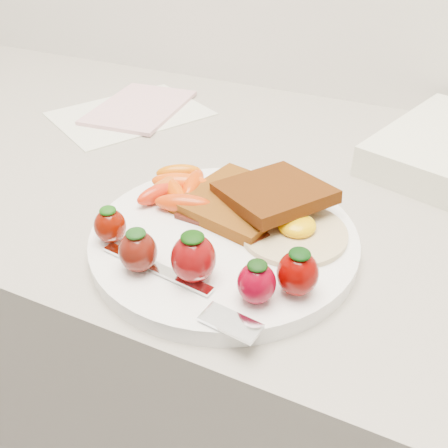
% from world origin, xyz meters
% --- Properties ---
extents(counter, '(2.00, 0.60, 0.90)m').
position_xyz_m(counter, '(0.00, 1.70, 0.45)').
color(counter, gray).
rests_on(counter, ground).
extents(plate, '(0.27, 0.27, 0.02)m').
position_xyz_m(plate, '(0.02, 1.55, 0.91)').
color(plate, white).
rests_on(plate, counter).
extents(toast_lower, '(0.13, 0.13, 0.01)m').
position_xyz_m(toast_lower, '(0.01, 1.59, 0.93)').
color(toast_lower, '#502208').
rests_on(toast_lower, plate).
extents(toast_upper, '(0.14, 0.14, 0.02)m').
position_xyz_m(toast_upper, '(0.05, 1.61, 0.94)').
color(toast_upper, black).
rests_on(toast_upper, toast_lower).
extents(fried_egg, '(0.14, 0.14, 0.02)m').
position_xyz_m(fried_egg, '(0.08, 1.57, 0.92)').
color(fried_egg, beige).
rests_on(fried_egg, plate).
extents(bacon_strips, '(0.10, 0.06, 0.01)m').
position_xyz_m(bacon_strips, '(0.01, 1.56, 0.92)').
color(bacon_strips, black).
rests_on(bacon_strips, plate).
extents(baby_carrots, '(0.10, 0.10, 0.02)m').
position_xyz_m(baby_carrots, '(-0.06, 1.59, 0.93)').
color(baby_carrots, '#E94B07').
rests_on(baby_carrots, plate).
extents(strawberries, '(0.22, 0.07, 0.05)m').
position_xyz_m(strawberries, '(0.03, 1.48, 0.94)').
color(strawberries, '#5E0B00').
rests_on(strawberries, plate).
extents(fork, '(0.18, 0.06, 0.00)m').
position_xyz_m(fork, '(0.03, 1.45, 0.92)').
color(fork, silver).
rests_on(fork, plate).
extents(paper_sheet, '(0.26, 0.28, 0.00)m').
position_xyz_m(paper_sheet, '(-0.26, 1.79, 0.90)').
color(paper_sheet, white).
rests_on(paper_sheet, counter).
extents(notepad, '(0.14, 0.19, 0.01)m').
position_xyz_m(notepad, '(-0.26, 1.82, 0.91)').
color(notepad, beige).
rests_on(notepad, paper_sheet).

